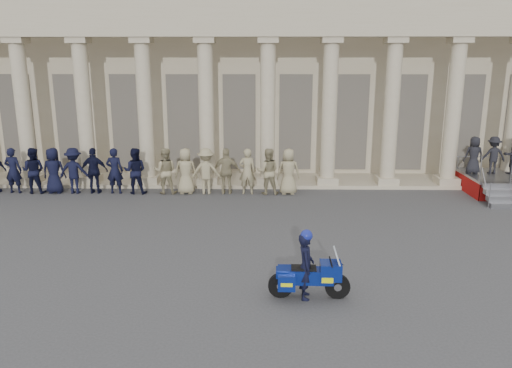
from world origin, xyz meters
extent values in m
plane|color=#3B3B3D|center=(0.00, 0.00, 0.00)|extent=(90.00, 90.00, 0.00)
cube|color=tan|center=(0.00, 15.00, 4.50)|extent=(40.00, 10.00, 9.00)
cube|color=tan|center=(0.00, 8.80, 0.07)|extent=(40.00, 2.60, 0.15)
cube|color=tan|center=(0.00, 8.00, 6.79)|extent=(35.80, 1.00, 1.00)
cube|color=tan|center=(-9.10, 8.00, 0.30)|extent=(0.90, 0.90, 0.30)
cylinder|color=tan|center=(-9.10, 8.00, 3.25)|extent=(0.64, 0.64, 5.60)
cube|color=tan|center=(-9.10, 8.00, 6.17)|extent=(0.85, 0.85, 0.24)
cube|color=tan|center=(-6.50, 8.00, 0.30)|extent=(0.90, 0.90, 0.30)
cylinder|color=tan|center=(-6.50, 8.00, 3.25)|extent=(0.64, 0.64, 5.60)
cube|color=tan|center=(-6.50, 8.00, 6.17)|extent=(0.85, 0.85, 0.24)
cube|color=tan|center=(-3.90, 8.00, 0.30)|extent=(0.90, 0.90, 0.30)
cylinder|color=tan|center=(-3.90, 8.00, 3.25)|extent=(0.64, 0.64, 5.60)
cube|color=tan|center=(-3.90, 8.00, 6.17)|extent=(0.85, 0.85, 0.24)
cube|color=tan|center=(-1.30, 8.00, 0.30)|extent=(0.90, 0.90, 0.30)
cylinder|color=tan|center=(-1.30, 8.00, 3.25)|extent=(0.64, 0.64, 5.60)
cube|color=tan|center=(-1.30, 8.00, 6.17)|extent=(0.85, 0.85, 0.24)
cube|color=tan|center=(1.30, 8.00, 0.30)|extent=(0.90, 0.90, 0.30)
cylinder|color=tan|center=(1.30, 8.00, 3.25)|extent=(0.64, 0.64, 5.60)
cube|color=tan|center=(1.30, 8.00, 6.17)|extent=(0.85, 0.85, 0.24)
cube|color=tan|center=(3.90, 8.00, 0.30)|extent=(0.90, 0.90, 0.30)
cylinder|color=tan|center=(3.90, 8.00, 3.25)|extent=(0.64, 0.64, 5.60)
cube|color=tan|center=(3.90, 8.00, 6.17)|extent=(0.85, 0.85, 0.24)
cube|color=tan|center=(6.50, 8.00, 0.30)|extent=(0.90, 0.90, 0.30)
cylinder|color=tan|center=(6.50, 8.00, 3.25)|extent=(0.64, 0.64, 5.60)
cube|color=tan|center=(6.50, 8.00, 6.17)|extent=(0.85, 0.85, 0.24)
cube|color=tan|center=(9.10, 8.00, 0.30)|extent=(0.90, 0.90, 0.30)
cylinder|color=tan|center=(9.10, 8.00, 3.25)|extent=(0.64, 0.64, 5.60)
cube|color=tan|center=(9.10, 8.00, 6.17)|extent=(0.85, 0.85, 0.24)
cube|color=tan|center=(11.70, 8.00, 0.30)|extent=(0.90, 0.90, 0.30)
cube|color=black|center=(-10.40, 10.02, 2.55)|extent=(1.30, 0.12, 4.20)
cube|color=black|center=(-7.80, 10.02, 2.55)|extent=(1.30, 0.12, 4.20)
cube|color=black|center=(-5.20, 10.02, 2.55)|extent=(1.30, 0.12, 4.20)
cube|color=black|center=(-2.60, 10.02, 2.55)|extent=(1.30, 0.12, 4.20)
cube|color=black|center=(0.00, 10.02, 2.55)|extent=(1.30, 0.12, 4.20)
cube|color=black|center=(2.60, 10.02, 2.55)|extent=(1.30, 0.12, 4.20)
cube|color=black|center=(5.20, 10.02, 2.55)|extent=(1.30, 0.12, 4.20)
cube|color=black|center=(7.80, 10.02, 2.55)|extent=(1.30, 0.12, 4.20)
cube|color=black|center=(10.40, 10.02, 2.55)|extent=(1.30, 0.12, 4.20)
imported|color=black|center=(-9.22, 6.75, 0.95)|extent=(0.69, 0.46, 1.90)
imported|color=black|center=(-8.37, 6.75, 0.95)|extent=(0.92, 0.72, 1.90)
imported|color=black|center=(-7.53, 6.75, 0.95)|extent=(0.93, 0.61, 1.90)
imported|color=black|center=(-6.68, 6.75, 0.95)|extent=(1.23, 0.71, 1.90)
imported|color=black|center=(-5.84, 6.75, 0.95)|extent=(1.12, 0.46, 1.90)
imported|color=black|center=(-5.00, 6.75, 0.95)|extent=(0.69, 0.46, 1.90)
imported|color=black|center=(-4.15, 6.75, 0.95)|extent=(0.92, 0.72, 1.90)
imported|color=gray|center=(-2.91, 6.75, 0.95)|extent=(0.92, 0.72, 1.90)
imported|color=gray|center=(-2.06, 6.75, 0.95)|extent=(0.93, 0.61, 1.90)
imported|color=gray|center=(-1.22, 6.75, 0.95)|extent=(1.23, 0.71, 1.90)
imported|color=gray|center=(-0.37, 6.75, 0.95)|extent=(1.12, 0.46, 1.90)
imported|color=gray|center=(0.47, 6.75, 0.95)|extent=(0.69, 0.46, 1.90)
imported|color=gray|center=(1.31, 6.75, 0.95)|extent=(0.92, 0.72, 1.90)
imported|color=gray|center=(2.16, 6.75, 0.95)|extent=(0.93, 0.61, 1.90)
cube|color=gray|center=(11.48, 7.14, 0.72)|extent=(3.79, 2.71, 0.10)
cube|color=maroon|center=(9.60, 7.14, 0.33)|extent=(0.04, 2.71, 0.67)
cube|color=gray|center=(10.18, 4.88, 0.10)|extent=(1.10, 0.28, 0.19)
cube|color=gray|center=(10.18, 5.16, 0.29)|extent=(1.10, 0.28, 0.19)
cube|color=gray|center=(10.18, 5.44, 0.48)|extent=(1.10, 0.28, 0.19)
cube|color=gray|center=(10.18, 5.72, 0.67)|extent=(1.10, 0.28, 0.19)
cylinder|color=gray|center=(11.48, 8.44, 1.27)|extent=(3.79, 0.04, 0.04)
imported|color=black|center=(9.88, 7.34, 1.55)|extent=(0.76, 0.50, 1.56)
imported|color=black|center=(10.68, 7.34, 1.55)|extent=(1.01, 0.58, 1.56)
cylinder|color=black|center=(2.89, -2.48, 0.29)|extent=(0.59, 0.14, 0.58)
cylinder|color=black|center=(1.56, -2.45, 0.29)|extent=(0.59, 0.14, 0.58)
cube|color=navy|center=(2.27, -2.47, 0.55)|extent=(1.03, 0.40, 0.34)
cube|color=navy|center=(2.71, -2.48, 0.69)|extent=(0.50, 0.47, 0.40)
cube|color=silver|center=(2.71, -2.48, 0.49)|extent=(0.20, 0.27, 0.11)
cube|color=#B2BFCC|center=(2.86, -2.48, 0.99)|extent=(0.19, 0.41, 0.47)
cube|color=black|center=(2.09, -2.47, 0.73)|extent=(0.58, 0.31, 0.09)
cube|color=navy|center=(1.61, -2.45, 0.62)|extent=(0.32, 0.31, 0.19)
cube|color=navy|center=(1.69, -2.74, 0.49)|extent=(0.40, 0.20, 0.35)
cube|color=#DDE90C|center=(1.69, -2.74, 0.49)|extent=(0.27, 0.22, 0.09)
cube|color=navy|center=(1.70, -2.17, 0.49)|extent=(0.40, 0.20, 0.35)
cube|color=#DDE90C|center=(1.70, -2.17, 0.49)|extent=(0.27, 0.22, 0.09)
cylinder|color=silver|center=(1.83, -2.25, 0.27)|extent=(0.53, 0.10, 0.09)
cylinder|color=black|center=(2.71, -2.48, 0.90)|extent=(0.05, 0.62, 0.03)
imported|color=black|center=(2.14, -2.47, 0.79)|extent=(0.39, 0.59, 1.59)
sphere|color=navy|center=(2.14, -2.47, 1.54)|extent=(0.28, 0.28, 0.28)
camera|label=1|loc=(1.17, -13.18, 5.45)|focal=35.00mm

